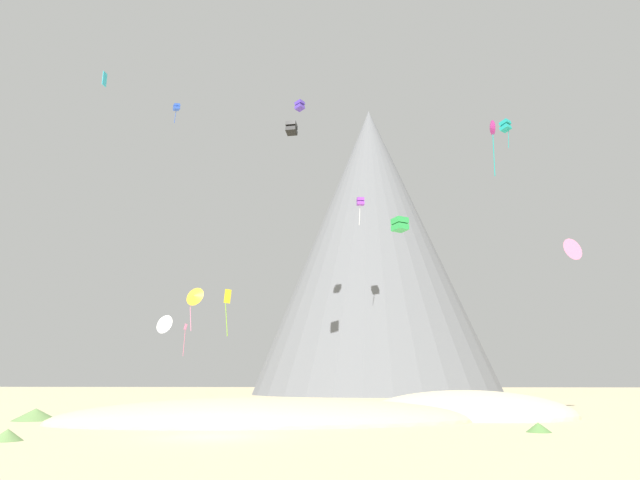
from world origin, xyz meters
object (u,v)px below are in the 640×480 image
object	(u,v)px
kite_violet_high	(360,202)
kite_pink_low	(571,250)
kite_yellow_low	(227,303)
kite_magenta_mid	(492,130)
kite_black_high	(291,128)
kite_cyan_high	(105,79)
kite_white_low	(165,325)
kite_green_mid	(400,224)
bush_near_right	(7,435)
bush_ridge_crest	(36,414)
rock_massif	(373,250)
bush_near_left	(538,427)
kite_indigo_high	(300,106)
kite_blue_high	(177,107)
kite_teal_high	(505,126)
kite_gold_low	(194,296)
kite_rainbow_low	(185,332)

from	to	relation	value
kite_violet_high	kite_pink_low	bearing A→B (deg)	110.75
kite_yellow_low	kite_violet_high	bearing A→B (deg)	68.14
kite_pink_low	kite_yellow_low	bearing A→B (deg)	-37.85
kite_magenta_mid	kite_black_high	bearing A→B (deg)	-134.60
kite_cyan_high	kite_white_low	size ratio (longest dim) A/B	0.72
kite_violet_high	kite_green_mid	bearing A→B (deg)	88.66
kite_white_low	kite_green_mid	world-z (taller)	kite_green_mid
bush_near_right	bush_ridge_crest	size ratio (longest dim) A/B	0.47
rock_massif	kite_green_mid	xyz separation A→B (m)	(2.12, -54.54, -10.68)
kite_magenta_mid	bush_ridge_crest	bearing A→B (deg)	-72.58
bush_near_left	kite_cyan_high	world-z (taller)	kite_cyan_high
kite_pink_low	kite_indigo_high	world-z (taller)	kite_indigo_high
bush_near_left	kite_black_high	bearing A→B (deg)	115.53
rock_massif	kite_pink_low	world-z (taller)	rock_massif
rock_massif	kite_blue_high	distance (m)	45.97
rock_massif	bush_near_right	bearing A→B (deg)	-100.62
rock_massif	bush_near_left	bearing A→B (deg)	-84.84
kite_white_low	kite_black_high	bearing A→B (deg)	-111.81
rock_massif	kite_green_mid	bearing A→B (deg)	-87.78
bush_near_right	kite_teal_high	size ratio (longest dim) A/B	0.29
kite_indigo_high	kite_teal_high	size ratio (longest dim) A/B	0.36
kite_magenta_mid	kite_indigo_high	xyz separation A→B (m)	(-20.68, 20.08, 14.42)
kite_blue_high	kite_green_mid	distance (m)	45.48
rock_massif	kite_gold_low	distance (m)	47.95
kite_rainbow_low	kite_blue_high	size ratio (longest dim) A/B	1.56
bush_near_right	rock_massif	distance (m)	87.40
kite_teal_high	kite_pink_low	bearing A→B (deg)	-140.49
bush_near_left	kite_yellow_low	size ratio (longest dim) A/B	0.25
kite_teal_high	bush_ridge_crest	bearing A→B (deg)	-179.07
bush_near_left	kite_black_high	distance (m)	52.40
kite_green_mid	kite_blue_high	bearing A→B (deg)	-69.76
kite_magenta_mid	kite_teal_high	size ratio (longest dim) A/B	1.30
bush_near_left	kite_gold_low	bearing A→B (deg)	128.72
kite_magenta_mid	kite_indigo_high	bearing A→B (deg)	-141.21
kite_green_mid	kite_teal_high	distance (m)	36.40
kite_gold_low	kite_yellow_low	xyz separation A→B (m)	(7.04, -10.95, -2.41)
bush_near_left	kite_blue_high	world-z (taller)	kite_blue_high
kite_blue_high	kite_white_low	distance (m)	39.76
bush_near_left	kite_violet_high	bearing A→B (deg)	100.14
kite_cyan_high	bush_near_right	bearing A→B (deg)	-109.28
kite_black_high	bush_ridge_crest	bearing A→B (deg)	76.34
bush_near_left	kite_teal_high	xyz separation A→B (m)	(12.24, 45.51, 37.45)
bush_near_left	rock_massif	size ratio (longest dim) A/B	0.02
bush_near_right	kite_magenta_mid	bearing A→B (deg)	44.52
kite_green_mid	kite_black_high	world-z (taller)	kite_black_high
bush_ridge_crest	kite_magenta_mid	world-z (taller)	kite_magenta_mid
bush_near_left	kite_white_low	world-z (taller)	kite_white_low
kite_white_low	kite_green_mid	size ratio (longest dim) A/B	1.20
kite_green_mid	kite_teal_high	xyz separation A→B (m)	(16.97, 24.18, 21.27)
kite_magenta_mid	kite_cyan_high	xyz separation A→B (m)	(-37.30, -1.57, 6.40)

